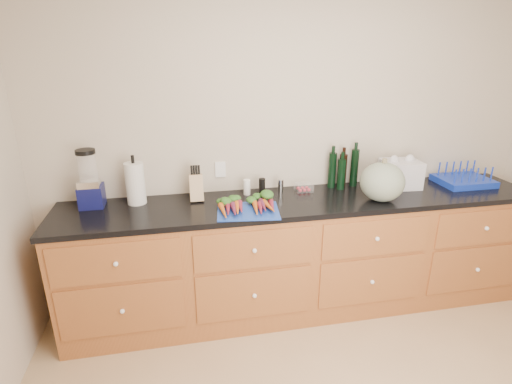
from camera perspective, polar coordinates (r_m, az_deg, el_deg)
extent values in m
cube|color=#C0B29F|center=(3.22, 5.48, 7.06)|extent=(4.10, 0.05, 2.60)
cube|color=brown|center=(3.23, 6.63, -9.12)|extent=(3.60, 0.60, 0.90)
cube|color=brown|center=(2.74, -19.37, -9.52)|extent=(0.82, 0.01, 0.28)
sphere|color=white|center=(2.73, -19.41, -9.68)|extent=(0.03, 0.03, 0.03)
cube|color=brown|center=(2.93, -18.53, -15.67)|extent=(0.82, 0.01, 0.38)
sphere|color=white|center=(2.91, -18.57, -15.86)|extent=(0.03, 0.03, 0.03)
cube|color=brown|center=(2.74, -0.28, -8.23)|extent=(0.82, 0.01, 0.28)
sphere|color=white|center=(2.73, -0.21, -8.39)|extent=(0.03, 0.03, 0.03)
cube|color=brown|center=(2.93, -0.27, -14.44)|extent=(0.82, 0.01, 0.38)
sphere|color=white|center=(2.92, -0.21, -14.61)|extent=(0.03, 0.03, 0.03)
cube|color=brown|center=(3.02, 16.81, -6.30)|extent=(0.82, 0.01, 0.28)
sphere|color=white|center=(3.01, 16.95, -6.43)|extent=(0.03, 0.03, 0.03)
cube|color=brown|center=(3.20, 16.15, -12.10)|extent=(0.82, 0.01, 0.38)
sphere|color=white|center=(3.18, 16.28, -12.24)|extent=(0.03, 0.03, 0.03)
cube|color=brown|center=(3.52, 29.93, -4.42)|extent=(0.82, 0.01, 0.28)
sphere|color=white|center=(3.51, 30.10, -4.52)|extent=(0.03, 0.03, 0.03)
cube|color=brown|center=(3.67, 28.95, -9.56)|extent=(0.82, 0.01, 0.38)
sphere|color=white|center=(3.66, 29.11, -9.67)|extent=(0.03, 0.03, 0.03)
cube|color=black|center=(3.03, 6.98, -1.34)|extent=(3.64, 0.62, 0.04)
cube|color=#1C3FA5|center=(2.77, -1.14, -2.73)|extent=(0.46, 0.37, 0.01)
cone|color=#CB5C17|center=(2.72, -4.68, -2.65)|extent=(0.04, 0.20, 0.04)
cone|color=maroon|center=(2.72, -4.01, -2.60)|extent=(0.04, 0.20, 0.04)
cone|color=maroon|center=(2.73, -3.35, -2.55)|extent=(0.04, 0.20, 0.04)
cone|color=#CB5C17|center=(2.73, -2.68, -2.50)|extent=(0.04, 0.20, 0.04)
cone|color=maroon|center=(2.74, -2.02, -2.45)|extent=(0.04, 0.20, 0.04)
ellipsoid|color=#184A1A|center=(2.86, -3.77, -1.25)|extent=(0.20, 0.12, 0.06)
cone|color=#CB5C17|center=(2.75, -0.13, -2.31)|extent=(0.04, 0.20, 0.04)
cone|color=maroon|center=(2.76, 0.52, -2.26)|extent=(0.04, 0.20, 0.04)
cone|color=maroon|center=(2.76, 1.17, -2.21)|extent=(0.04, 0.20, 0.04)
cone|color=#CB5C17|center=(2.77, 1.81, -2.16)|extent=(0.04, 0.20, 0.04)
cone|color=maroon|center=(2.78, 2.46, -2.11)|extent=(0.04, 0.20, 0.04)
ellipsoid|color=#184A1A|center=(2.90, 0.54, -0.94)|extent=(0.20, 0.12, 0.06)
ellipsoid|color=slate|center=(3.07, 17.59, 1.40)|extent=(0.32, 0.32, 0.29)
cube|color=#0F1146|center=(3.07, -22.41, -0.54)|extent=(0.16, 0.16, 0.16)
cube|color=silver|center=(3.01, -22.76, 1.08)|extent=(0.15, 0.10, 0.05)
cylinder|color=white|center=(3.01, -22.92, 3.09)|extent=(0.13, 0.13, 0.21)
cylinder|color=black|center=(2.98, -23.23, 5.31)|extent=(0.13, 0.13, 0.03)
cylinder|color=silver|center=(3.00, -16.86, 1.19)|extent=(0.14, 0.14, 0.30)
cube|color=tan|center=(2.98, -8.53, 0.64)|extent=(0.10, 0.10, 0.20)
cylinder|color=white|center=(3.07, -1.31, 0.69)|extent=(0.05, 0.05, 0.12)
cylinder|color=black|center=(3.09, 0.87, 0.86)|extent=(0.05, 0.05, 0.12)
cylinder|color=silver|center=(3.13, 3.53, 0.88)|extent=(0.05, 0.05, 0.10)
cube|color=white|center=(3.18, 6.82, 0.67)|extent=(0.13, 0.11, 0.06)
cylinder|color=black|center=(3.27, 10.81, 3.08)|extent=(0.06, 0.06, 0.29)
cylinder|color=black|center=(3.32, 12.27, 3.05)|extent=(0.06, 0.06, 0.27)
cylinder|color=black|center=(3.34, 13.86, 3.39)|extent=(0.06, 0.06, 0.30)
cylinder|color=black|center=(3.25, 12.10, 2.51)|extent=(0.06, 0.06, 0.25)
cube|color=#122EA5|center=(3.75, 27.48, 1.43)|extent=(0.41, 0.33, 0.05)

